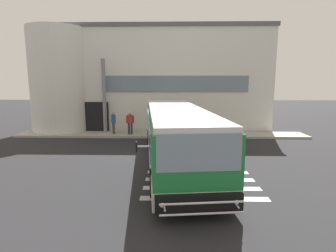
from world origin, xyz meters
name	(u,v)px	position (x,y,z in m)	size (l,w,h in m)	color
ground_plane	(157,153)	(0.00, 0.00, -0.01)	(80.00, 90.00, 0.02)	#232326
bay_paint_stripes	(199,180)	(2.00, -4.20, 0.00)	(4.40, 3.96, 0.01)	silver
terminal_building	(157,80)	(-0.67, 11.54, 4.14)	(18.92, 13.80, 8.29)	silver
boarding_curb	(161,135)	(0.00, 4.80, 0.07)	(21.12, 2.00, 0.15)	#9E9B93
entry_support_column	(104,96)	(-4.29, 5.40, 2.89)	(0.28, 0.28, 5.47)	slate
bus_main_foreground	(176,136)	(1.03, -1.93, 1.34)	(3.81, 12.08, 2.70)	#1E7238
passenger_near_column	(113,121)	(-3.49, 4.68, 1.08)	(0.38, 0.52, 1.68)	#4C4233
passenger_by_doorway	(130,121)	(-2.24, 4.54, 1.11)	(0.59, 0.38, 1.68)	#2D2D33
safety_bollard_yellow	(159,133)	(-0.11, 3.60, 0.45)	(0.18, 0.18, 0.90)	yellow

